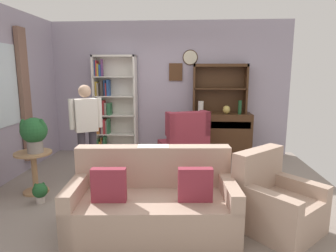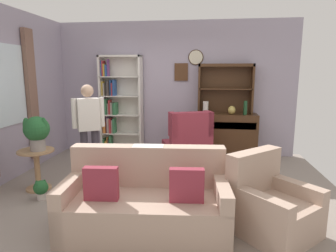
{
  "view_description": "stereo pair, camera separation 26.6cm",
  "coord_description": "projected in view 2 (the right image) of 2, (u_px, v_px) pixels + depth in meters",
  "views": [
    {
      "loc": [
        0.4,
        -4.14,
        1.76
      ],
      "look_at": [
        0.1,
        0.2,
        0.95
      ],
      "focal_mm": 31.2,
      "sensor_mm": 36.0,
      "label": 1
    },
    {
      "loc": [
        0.67,
        -4.11,
        1.76
      ],
      "look_at": [
        0.1,
        0.2,
        0.95
      ],
      "focal_mm": 31.2,
      "sensor_mm": 36.0,
      "label": 2
    }
  ],
  "objects": [
    {
      "name": "vase_tall",
      "position": [
        206.0,
        108.0,
        5.87
      ],
      "size": [
        0.11,
        0.11,
        0.26
      ],
      "primitive_type": "cylinder",
      "color": "beige",
      "rests_on": "sideboard"
    },
    {
      "name": "vase_round",
      "position": [
        232.0,
        110.0,
        5.83
      ],
      "size": [
        0.15,
        0.15,
        0.17
      ],
      "primitive_type": "ellipsoid",
      "color": "tan",
      "rests_on": "sideboard"
    },
    {
      "name": "coffee_table",
      "position": [
        174.0,
        172.0,
        4.17
      ],
      "size": [
        0.8,
        0.5,
        0.42
      ],
      "color": "#422816",
      "rests_on": "ground_plane"
    },
    {
      "name": "ground_plane",
      "position": [
        160.0,
        190.0,
        4.42
      ],
      "size": [
        5.4,
        4.6,
        0.02
      ],
      "primitive_type": "cube",
      "color": "gray"
    },
    {
      "name": "book_stack",
      "position": [
        174.0,
        164.0,
        4.19
      ],
      "size": [
        0.21,
        0.13,
        0.07
      ],
      "color": "#284C8C",
      "rests_on": "coffee_table"
    },
    {
      "name": "bookshelf",
      "position": [
        118.0,
        106.0,
        6.28
      ],
      "size": [
        0.9,
        0.3,
        2.1
      ],
      "color": "silver",
      "rests_on": "ground_plane"
    },
    {
      "name": "plant_stand",
      "position": [
        37.0,
        165.0,
        4.38
      ],
      "size": [
        0.52,
        0.52,
        0.62
      ],
      "color": "#A87F56",
      "rests_on": "ground_plane"
    },
    {
      "name": "bottle_wine",
      "position": [
        245.0,
        108.0,
        5.76
      ],
      "size": [
        0.07,
        0.07,
        0.28
      ],
      "primitive_type": "cylinder",
      "color": "#194223",
      "rests_on": "sideboard"
    },
    {
      "name": "couch_floral",
      "position": [
        146.0,
        203.0,
        3.27
      ],
      "size": [
        1.86,
        0.99,
        0.9
      ],
      "color": "tan",
      "rests_on": "ground_plane"
    },
    {
      "name": "area_rug",
      "position": [
        170.0,
        199.0,
        4.1
      ],
      "size": [
        2.32,
        1.63,
        0.01
      ],
      "primitive_type": "cube",
      "color": "brown",
      "rests_on": "ground_plane"
    },
    {
      "name": "sideboard",
      "position": [
        224.0,
        134.0,
        6.0
      ],
      "size": [
        1.3,
        0.45,
        0.92
      ],
      "color": "#422816",
      "rests_on": "ground_plane"
    },
    {
      "name": "potted_plant_large",
      "position": [
        37.0,
        131.0,
        4.25
      ],
      "size": [
        0.37,
        0.37,
        0.51
      ],
      "color": "gray",
      "rests_on": "plant_stand"
    },
    {
      "name": "armchair_floral",
      "position": [
        271.0,
        208.0,
        3.2
      ],
      "size": [
        1.08,
        1.08,
        0.88
      ],
      "color": "tan",
      "rests_on": "ground_plane"
    },
    {
      "name": "sideboard_hutch",
      "position": [
        226.0,
        82.0,
        5.91
      ],
      "size": [
        1.1,
        0.26,
        1.0
      ],
      "color": "#422816",
      "rests_on": "sideboard"
    },
    {
      "name": "potted_plant_small",
      "position": [
        41.0,
        188.0,
        4.06
      ],
      "size": [
        0.2,
        0.2,
        0.28
      ],
      "color": "beige",
      "rests_on": "ground_plane"
    },
    {
      "name": "wall_back",
      "position": [
        175.0,
        89.0,
        6.23
      ],
      "size": [
        5.0,
        0.09,
        2.8
      ],
      "color": "#A399AD",
      "rests_on": "ground_plane"
    },
    {
      "name": "person_reading",
      "position": [
        89.0,
        125.0,
        4.76
      ],
      "size": [
        0.49,
        0.34,
        1.56
      ],
      "color": "#38333D",
      "rests_on": "ground_plane"
    },
    {
      "name": "wingback_chair",
      "position": [
        188.0,
        146.0,
        5.52
      ],
      "size": [
        1.02,
        1.03,
        1.05
      ],
      "color": "maroon",
      "rests_on": "ground_plane"
    }
  ]
}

